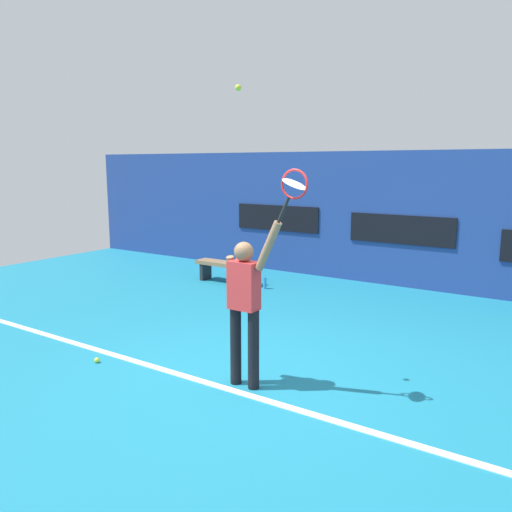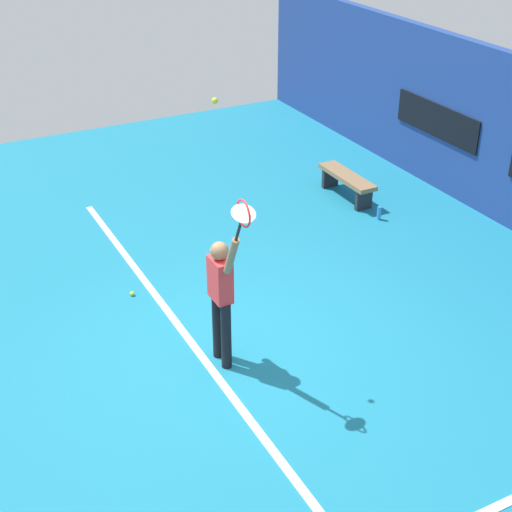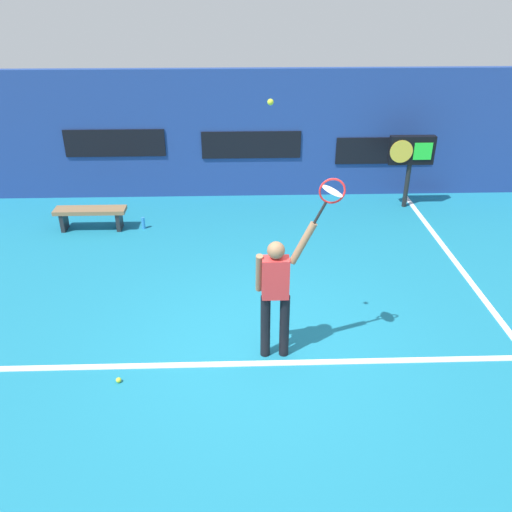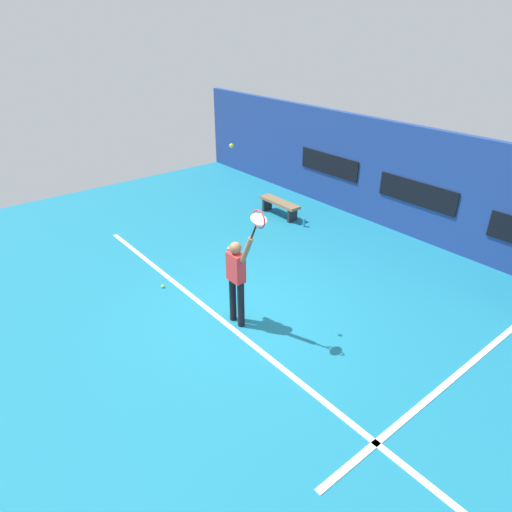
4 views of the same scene
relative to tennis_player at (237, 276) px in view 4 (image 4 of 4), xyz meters
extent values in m
plane|color=teal|center=(-0.16, 0.16, -1.01)|extent=(18.00, 18.00, 0.00)
cube|color=navy|center=(-0.16, 5.94, 0.40)|extent=(18.00, 0.20, 2.81)
cube|color=black|center=(-0.16, 5.82, 0.19)|extent=(2.20, 0.03, 0.60)
cube|color=black|center=(-3.16, 5.82, 0.26)|extent=(2.20, 0.03, 0.60)
cube|color=white|center=(-0.16, -0.21, -1.00)|extent=(10.00, 0.10, 0.01)
cube|color=white|center=(3.40, 2.16, -1.00)|extent=(0.10, 7.00, 0.01)
cylinder|color=black|center=(-0.13, 0.00, -0.55)|extent=(0.13, 0.13, 0.92)
cylinder|color=black|center=(0.12, 0.00, -0.55)|extent=(0.13, 0.13, 0.92)
cube|color=red|center=(-0.01, 0.00, 0.19)|extent=(0.34, 0.20, 0.55)
sphere|color=#8C6647|center=(-0.01, 0.00, 0.57)|extent=(0.22, 0.22, 0.22)
cylinder|color=#8C6647|center=(0.32, 0.00, 0.66)|extent=(0.33, 0.09, 0.56)
cylinder|color=#8C6647|center=(-0.21, 0.08, 0.21)|extent=(0.09, 0.23, 0.58)
cylinder|color=black|center=(0.50, 0.00, 1.06)|extent=(0.16, 0.03, 0.29)
torus|color=red|center=(0.63, 0.00, 1.33)|extent=(0.42, 0.02, 0.42)
cylinder|color=silver|center=(0.63, 0.00, 1.33)|extent=(0.24, 0.27, 0.12)
sphere|color=#CCE033|center=(-0.10, 0.03, 2.33)|extent=(0.07, 0.07, 0.07)
cube|color=olive|center=(-3.41, 4.10, -0.60)|extent=(1.40, 0.36, 0.08)
cube|color=#262628|center=(-3.96, 4.10, -0.82)|extent=(0.08, 0.32, 0.37)
cube|color=#262628|center=(-2.86, 4.10, -0.82)|extent=(0.08, 0.32, 0.37)
cylinder|color=#338CD8|center=(-2.39, 4.10, -0.89)|extent=(0.07, 0.07, 0.24)
sphere|color=#CCE033|center=(-2.00, -0.50, -0.98)|extent=(0.07, 0.07, 0.07)
camera|label=1|loc=(3.27, -4.63, 1.53)|focal=36.32mm
camera|label=2|loc=(6.95, -3.14, 4.76)|focal=52.67mm
camera|label=3|loc=(-0.44, -5.71, 3.53)|focal=37.22mm
camera|label=4|loc=(5.62, -4.12, 4.10)|focal=31.52mm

